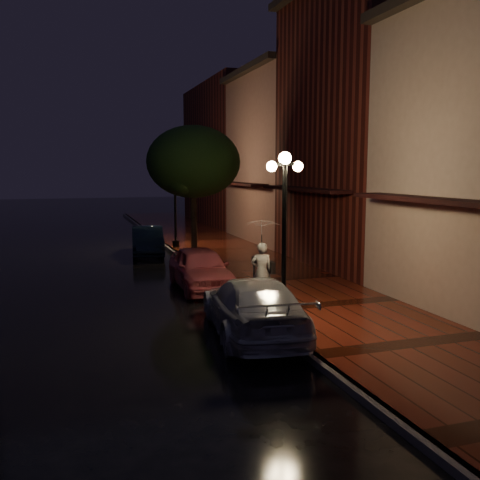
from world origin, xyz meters
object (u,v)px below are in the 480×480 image
object	(u,v)px
pink_car	(201,268)
streetlamp_near	(284,227)
navy_car	(148,241)
parking_meter	(254,273)
streetlamp_far	(175,198)
silver_car	(253,306)
street_tree	(194,164)
woman_with_umbrella	(262,247)

from	to	relation	value
pink_car	streetlamp_near	bearing A→B (deg)	-78.61
navy_car	parking_meter	world-z (taller)	parking_meter
navy_car	streetlamp_far	bearing A→B (deg)	43.63
streetlamp_far	parking_meter	xyz separation A→B (m)	(0.06, -11.59, -1.65)
streetlamp_near	pink_car	size ratio (longest dim) A/B	1.03
silver_car	navy_car	bearing A→B (deg)	-80.26
streetlamp_near	street_tree	size ratio (longest dim) A/B	0.74
pink_car	navy_car	world-z (taller)	pink_car
streetlamp_far	woman_with_umbrella	distance (m)	11.76
silver_car	pink_car	bearing A→B (deg)	-83.02
silver_car	parking_meter	bearing A→B (deg)	-102.90
streetlamp_near	silver_car	world-z (taller)	streetlamp_near
pink_car	silver_car	bearing A→B (deg)	-89.51
street_tree	pink_car	size ratio (longest dim) A/B	1.39
streetlamp_far	woman_with_umbrella	size ratio (longest dim) A/B	1.77
street_tree	navy_car	world-z (taller)	street_tree
streetlamp_far	navy_car	size ratio (longest dim) A/B	1.06
navy_car	woman_with_umbrella	size ratio (longest dim) A/B	1.67
street_tree	silver_car	distance (m)	11.97
pink_car	woman_with_umbrella	bearing A→B (deg)	-65.13
streetlamp_near	woman_with_umbrella	bearing A→B (deg)	83.65
navy_car	silver_car	size ratio (longest dim) A/B	0.82
street_tree	woman_with_umbrella	distance (m)	9.06
silver_car	parking_meter	size ratio (longest dim) A/B	3.73
streetlamp_far	navy_car	distance (m)	2.77
silver_car	streetlamp_far	bearing A→B (deg)	-86.80
navy_car	parking_meter	distance (m)	10.52
streetlamp_far	pink_car	distance (m)	9.31
streetlamp_far	street_tree	size ratio (longest dim) A/B	0.74
streetlamp_near	woman_with_umbrella	distance (m)	2.44
streetlamp_near	navy_car	distance (m)	13.04
streetlamp_near	woman_with_umbrella	size ratio (longest dim) A/B	1.77
street_tree	streetlamp_far	bearing A→B (deg)	94.91
navy_car	woman_with_umbrella	world-z (taller)	woman_with_umbrella
streetlamp_near	woman_with_umbrella	world-z (taller)	streetlamp_near
parking_meter	street_tree	bearing A→B (deg)	74.81
streetlamp_far	street_tree	distance (m)	3.44
street_tree	pink_car	distance (m)	7.12
streetlamp_near	silver_car	size ratio (longest dim) A/B	0.87
navy_car	parking_meter	size ratio (longest dim) A/B	3.08
pink_car	parking_meter	distance (m)	2.72
silver_car	street_tree	bearing A→B (deg)	-89.08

